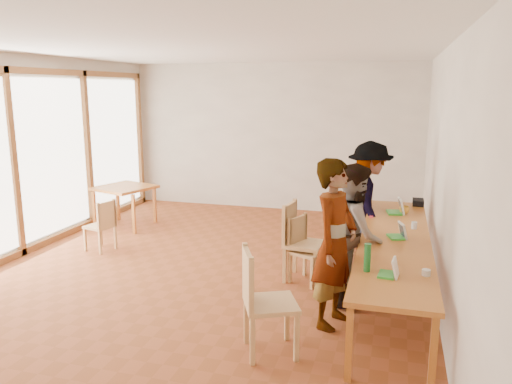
% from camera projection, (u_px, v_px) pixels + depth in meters
% --- Properties ---
extents(ground, '(8.00, 8.00, 0.00)m').
position_uv_depth(ground, '(203.00, 274.00, 6.81)').
color(ground, brown).
rests_on(ground, ground).
extents(wall_back, '(6.00, 0.10, 3.00)m').
position_uv_depth(wall_back, '(274.00, 137.00, 10.27)').
color(wall_back, silver).
rests_on(wall_back, ground).
extents(wall_right, '(0.10, 8.00, 3.00)m').
position_uv_depth(wall_right, '(444.00, 177.00, 5.70)').
color(wall_right, silver).
rests_on(wall_right, ground).
extents(window_wall, '(0.10, 8.00, 3.00)m').
position_uv_depth(window_wall, '(12.00, 157.00, 7.29)').
color(window_wall, white).
rests_on(window_wall, ground).
extents(ceiling, '(6.00, 8.00, 0.04)m').
position_uv_depth(ceiling, '(197.00, 45.00, 6.19)').
color(ceiling, white).
rests_on(ceiling, wall_back).
extents(communal_table, '(0.80, 4.00, 0.75)m').
position_uv_depth(communal_table, '(395.00, 242.00, 5.92)').
color(communal_table, '#C96D2C').
rests_on(communal_table, ground).
extents(side_table, '(0.90, 0.90, 0.75)m').
position_uv_depth(side_table, '(124.00, 191.00, 9.04)').
color(side_table, '#C96D2C').
rests_on(side_table, ground).
extents(chair_near, '(0.64, 0.64, 0.55)m').
position_uv_depth(chair_near, '(259.00, 291.00, 4.66)').
color(chair_near, '#DFAE6F').
rests_on(chair_near, ground).
extents(chair_mid, '(0.53, 0.53, 0.46)m').
position_uv_depth(chair_mid, '(303.00, 242.00, 6.49)').
color(chair_mid, '#DFAE6F').
rests_on(chair_mid, ground).
extents(chair_far, '(0.54, 0.54, 0.55)m').
position_uv_depth(chair_far, '(297.00, 233.00, 6.53)').
color(chair_far, '#DFAE6F').
rests_on(chair_far, ground).
extents(chair_empty, '(0.38, 0.38, 0.43)m').
position_uv_depth(chair_empty, '(334.00, 215.00, 7.97)').
color(chair_empty, '#DFAE6F').
rests_on(chair_empty, ground).
extents(chair_spare, '(0.45, 0.45, 0.43)m').
position_uv_depth(chair_spare, '(103.00, 220.00, 7.70)').
color(chair_spare, '#DFAE6F').
rests_on(chair_spare, ground).
extents(person_near, '(0.60, 0.75, 1.80)m').
position_uv_depth(person_near, '(335.00, 244.00, 5.21)').
color(person_near, gray).
rests_on(person_near, ground).
extents(person_mid, '(0.76, 0.90, 1.65)m').
position_uv_depth(person_mid, '(354.00, 233.00, 5.84)').
color(person_mid, gray).
rests_on(person_mid, ground).
extents(person_far, '(0.84, 1.22, 1.74)m').
position_uv_depth(person_far, '(369.00, 200.00, 7.33)').
color(person_far, gray).
rests_on(person_far, ground).
extents(laptop_near, '(0.20, 0.23, 0.18)m').
position_uv_depth(laptop_near, '(391.00, 271.00, 4.69)').
color(laptop_near, green).
rests_on(laptop_near, communal_table).
extents(laptop_mid, '(0.25, 0.27, 0.19)m').
position_uv_depth(laptop_mid, '(399.00, 234.00, 5.90)').
color(laptop_mid, green).
rests_on(laptop_mid, communal_table).
extents(laptop_far, '(0.27, 0.29, 0.22)m').
position_uv_depth(laptop_far, '(398.00, 209.00, 7.05)').
color(laptop_far, green).
rests_on(laptop_far, communal_table).
extents(yellow_mug, '(0.14, 0.14, 0.11)m').
position_uv_depth(yellow_mug, '(404.00, 210.00, 7.04)').
color(yellow_mug, gold).
rests_on(yellow_mug, communal_table).
extents(green_bottle, '(0.07, 0.07, 0.28)m').
position_uv_depth(green_bottle, '(367.00, 258.00, 4.80)').
color(green_bottle, '#1D6A2C').
rests_on(green_bottle, communal_table).
extents(clear_glass, '(0.07, 0.07, 0.09)m').
position_uv_depth(clear_glass, '(414.00, 225.00, 6.28)').
color(clear_glass, silver).
rests_on(clear_glass, communal_table).
extents(condiment_cup, '(0.08, 0.08, 0.06)m').
position_uv_depth(condiment_cup, '(426.00, 273.00, 4.71)').
color(condiment_cup, white).
rests_on(condiment_cup, communal_table).
extents(pink_phone, '(0.05, 0.10, 0.01)m').
position_uv_depth(pink_phone, '(371.00, 217.00, 6.86)').
color(pink_phone, '#F53F53').
rests_on(pink_phone, communal_table).
extents(black_pouch, '(0.16, 0.26, 0.09)m').
position_uv_depth(black_pouch, '(418.00, 202.00, 7.56)').
color(black_pouch, black).
rests_on(black_pouch, communal_table).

